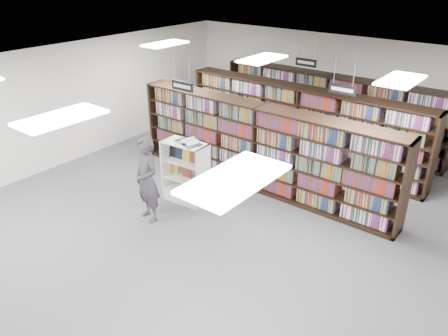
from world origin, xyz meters
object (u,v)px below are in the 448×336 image
Objects in this scene: bookshelf_row_near at (259,147)px; open_book at (188,141)px; endcap_display at (187,181)px; shopper at (147,180)px.

bookshelf_row_near is 10.04× the size of open_book.
shopper is (-0.09, -1.12, 0.46)m from endcap_display.
shopper is at bearing -99.16° from endcap_display.
bookshelf_row_near is 1.91m from endcap_display.
open_book is (0.08, -0.00, 1.01)m from endcap_display.
shopper is (-0.18, -1.12, -0.56)m from open_book.
endcap_display is (-0.91, -1.58, -0.56)m from bookshelf_row_near.
bookshelf_row_near is 3.70× the size of shopper.
open_book is (-0.83, -1.58, 0.45)m from bookshelf_row_near.
endcap_display is at bearing 97.99° from shopper.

